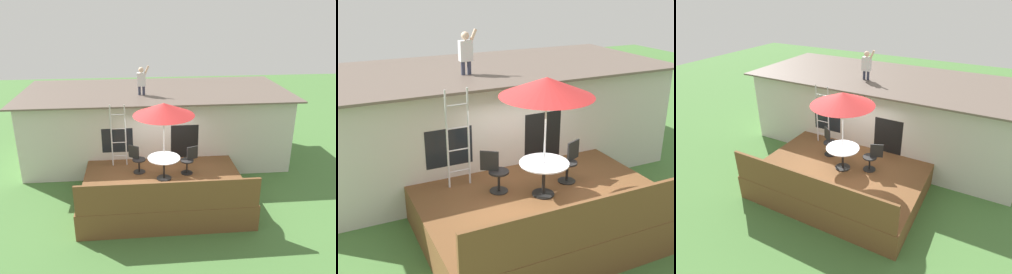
# 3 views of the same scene
# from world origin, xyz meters

# --- Properties ---
(ground_plane) EXTENTS (40.00, 40.00, 0.00)m
(ground_plane) POSITION_xyz_m (0.00, 0.00, 0.00)
(ground_plane) COLOR #477538
(house) EXTENTS (10.50, 4.50, 2.86)m
(house) POSITION_xyz_m (0.00, 3.60, 1.44)
(house) COLOR beige
(house) RESTS_ON ground
(deck) EXTENTS (5.16, 3.96, 0.80)m
(deck) POSITION_xyz_m (0.00, 0.00, 0.40)
(deck) COLOR brown
(deck) RESTS_ON ground
(deck_railing) EXTENTS (5.06, 0.08, 0.90)m
(deck_railing) POSITION_xyz_m (0.00, -1.93, 1.25)
(deck_railing) COLOR brown
(deck_railing) RESTS_ON deck
(patio_table) EXTENTS (1.04, 1.04, 0.74)m
(patio_table) POSITION_xyz_m (0.03, -0.01, 1.39)
(patio_table) COLOR black
(patio_table) RESTS_ON deck
(patio_umbrella) EXTENTS (1.90, 1.90, 2.54)m
(patio_umbrella) POSITION_xyz_m (0.03, -0.01, 3.15)
(patio_umbrella) COLOR silver
(patio_umbrella) RESTS_ON deck
(step_ladder) EXTENTS (0.52, 0.04, 2.20)m
(step_ladder) POSITION_xyz_m (-1.43, 1.16, 1.90)
(step_ladder) COLOR silver
(step_ladder) RESTS_ON deck
(person_figure) EXTENTS (0.47, 0.20, 1.11)m
(person_figure) POSITION_xyz_m (-0.56, 2.90, 3.47)
(person_figure) COLOR #33384C
(person_figure) RESTS_ON house
(patio_chair_left) EXTENTS (0.56, 0.46, 0.92)m
(patio_chair_left) POSITION_xyz_m (-0.83, 0.57, 1.26)
(patio_chair_left) COLOR black
(patio_chair_left) RESTS_ON deck
(patio_chair_right) EXTENTS (0.60, 0.44, 0.92)m
(patio_chair_right) POSITION_xyz_m (0.88, 0.34, 1.26)
(patio_chair_right) COLOR black
(patio_chair_right) RESTS_ON deck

